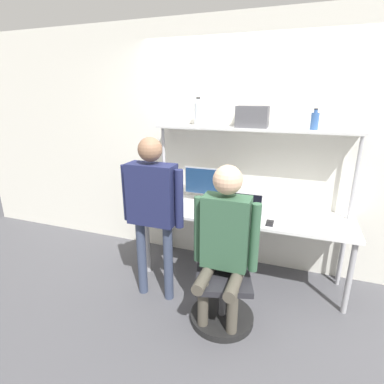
{
  "coord_description": "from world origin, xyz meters",
  "views": [
    {
      "loc": [
        0.47,
        -2.55,
        1.92
      ],
      "look_at": [
        -0.38,
        -0.2,
        1.1
      ],
      "focal_mm": 28.0,
      "sensor_mm": 36.0,
      "label": 1
    }
  ],
  "objects_px": {
    "monitor": "(209,184)",
    "cell_phone": "(270,223)",
    "storage_box": "(252,117)",
    "office_chair": "(222,291)",
    "bottle_clear": "(198,114)",
    "laptop": "(246,211)",
    "person_standing": "(152,201)",
    "person_seated": "(225,236)",
    "bottle_blue": "(315,121)"
  },
  "relations": [
    {
      "from": "storage_box",
      "to": "office_chair",
      "type": "bearing_deg",
      "value": -91.98
    },
    {
      "from": "person_standing",
      "to": "bottle_clear",
      "type": "relative_size",
      "value": 5.44
    },
    {
      "from": "monitor",
      "to": "office_chair",
      "type": "bearing_deg",
      "value": -65.4
    },
    {
      "from": "laptop",
      "to": "office_chair",
      "type": "xyz_separation_m",
      "value": [
        -0.07,
        -0.6,
        -0.54
      ]
    },
    {
      "from": "storage_box",
      "to": "person_standing",
      "type": "bearing_deg",
      "value": -132.19
    },
    {
      "from": "storage_box",
      "to": "person_seated",
      "type": "bearing_deg",
      "value": -91.17
    },
    {
      "from": "monitor",
      "to": "laptop",
      "type": "relative_size",
      "value": 1.74
    },
    {
      "from": "monitor",
      "to": "cell_phone",
      "type": "distance_m",
      "value": 0.83
    },
    {
      "from": "laptop",
      "to": "cell_phone",
      "type": "bearing_deg",
      "value": -19.64
    },
    {
      "from": "bottle_clear",
      "to": "cell_phone",
      "type": "bearing_deg",
      "value": -23.84
    },
    {
      "from": "monitor",
      "to": "person_seated",
      "type": "distance_m",
      "value": 1.01
    },
    {
      "from": "cell_phone",
      "to": "person_standing",
      "type": "relative_size",
      "value": 0.1
    },
    {
      "from": "bottle_clear",
      "to": "laptop",
      "type": "bearing_deg",
      "value": -25.48
    },
    {
      "from": "office_chair",
      "to": "bottle_clear",
      "type": "relative_size",
      "value": 3.11
    },
    {
      "from": "laptop",
      "to": "storage_box",
      "type": "relative_size",
      "value": 1.04
    },
    {
      "from": "office_chair",
      "to": "bottle_blue",
      "type": "height_order",
      "value": "bottle_blue"
    },
    {
      "from": "monitor",
      "to": "bottle_clear",
      "type": "bearing_deg",
      "value": 172.74
    },
    {
      "from": "monitor",
      "to": "bottle_clear",
      "type": "distance_m",
      "value": 0.77
    },
    {
      "from": "cell_phone",
      "to": "bottle_clear",
      "type": "bearing_deg",
      "value": 156.16
    },
    {
      "from": "laptop",
      "to": "storage_box",
      "type": "distance_m",
      "value": 0.94
    },
    {
      "from": "bottle_blue",
      "to": "storage_box",
      "type": "distance_m",
      "value": 0.58
    },
    {
      "from": "office_chair",
      "to": "person_standing",
      "type": "distance_m",
      "value": 1.02
    },
    {
      "from": "office_chair",
      "to": "bottle_clear",
      "type": "bearing_deg",
      "value": 121.26
    },
    {
      "from": "laptop",
      "to": "storage_box",
      "type": "xyz_separation_m",
      "value": [
        -0.04,
        0.29,
        0.89
      ]
    },
    {
      "from": "person_seated",
      "to": "storage_box",
      "type": "distance_m",
      "value": 1.28
    },
    {
      "from": "office_chair",
      "to": "storage_box",
      "type": "bearing_deg",
      "value": 88.02
    },
    {
      "from": "person_standing",
      "to": "bottle_clear",
      "type": "xyz_separation_m",
      "value": [
        0.16,
        0.81,
        0.72
      ]
    },
    {
      "from": "person_standing",
      "to": "storage_box",
      "type": "relative_size",
      "value": 5.04
    },
    {
      "from": "bottle_clear",
      "to": "office_chair",
      "type": "bearing_deg",
      "value": -58.74
    },
    {
      "from": "bottle_blue",
      "to": "storage_box",
      "type": "relative_size",
      "value": 0.62
    },
    {
      "from": "cell_phone",
      "to": "bottle_clear",
      "type": "relative_size",
      "value": 0.52
    },
    {
      "from": "person_seated",
      "to": "cell_phone",
      "type": "bearing_deg",
      "value": 61.14
    },
    {
      "from": "bottle_blue",
      "to": "storage_box",
      "type": "xyz_separation_m",
      "value": [
        -0.58,
        0.0,
        0.02
      ]
    },
    {
      "from": "monitor",
      "to": "person_standing",
      "type": "relative_size",
      "value": 0.36
    },
    {
      "from": "monitor",
      "to": "cell_phone",
      "type": "height_order",
      "value": "monitor"
    },
    {
      "from": "person_seated",
      "to": "bottle_clear",
      "type": "distance_m",
      "value": 1.41
    },
    {
      "from": "storage_box",
      "to": "monitor",
      "type": "bearing_deg",
      "value": -177.6
    },
    {
      "from": "monitor",
      "to": "bottle_clear",
      "type": "height_order",
      "value": "bottle_clear"
    },
    {
      "from": "laptop",
      "to": "cell_phone",
      "type": "xyz_separation_m",
      "value": [
        0.25,
        -0.09,
        -0.06
      ]
    },
    {
      "from": "cell_phone",
      "to": "bottle_clear",
      "type": "height_order",
      "value": "bottle_clear"
    },
    {
      "from": "person_standing",
      "to": "monitor",
      "type": "bearing_deg",
      "value": 69.07
    },
    {
      "from": "cell_phone",
      "to": "storage_box",
      "type": "height_order",
      "value": "storage_box"
    },
    {
      "from": "cell_phone",
      "to": "person_seated",
      "type": "relative_size",
      "value": 0.11
    },
    {
      "from": "person_seated",
      "to": "person_standing",
      "type": "xyz_separation_m",
      "value": [
        -0.71,
        0.13,
        0.18
      ]
    },
    {
      "from": "monitor",
      "to": "person_standing",
      "type": "xyz_separation_m",
      "value": [
        -0.3,
        -0.79,
        0.04
      ]
    },
    {
      "from": "cell_phone",
      "to": "person_standing",
      "type": "distance_m",
      "value": 1.13
    },
    {
      "from": "office_chair",
      "to": "bottle_blue",
      "type": "relative_size",
      "value": 4.65
    },
    {
      "from": "office_chair",
      "to": "person_seated",
      "type": "height_order",
      "value": "person_seated"
    },
    {
      "from": "laptop",
      "to": "monitor",
      "type": "bearing_deg",
      "value": 149.8
    },
    {
      "from": "laptop",
      "to": "bottle_blue",
      "type": "bearing_deg",
      "value": 27.94
    }
  ]
}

